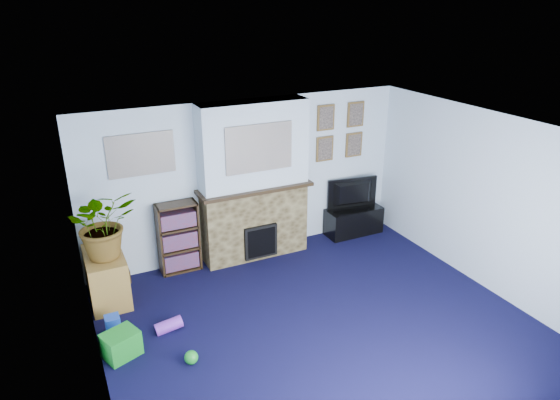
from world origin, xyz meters
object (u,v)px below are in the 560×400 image
tv_stand (353,221)px  sideboard (106,276)px  television (354,194)px  bookshelf (178,239)px

tv_stand → sideboard: sideboard is taller
television → bookshelf: bookshelf is taller
tv_stand → bookshelf: bearing=178.5°
bookshelf → sideboard: bearing=-161.5°
tv_stand → television: television is taller
bookshelf → sideboard: size_ratio=1.23×
tv_stand → bookshelf: 2.98m
television → sideboard: bearing=12.2°
bookshelf → television: bearing=-1.1°
sideboard → television: bearing=4.3°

